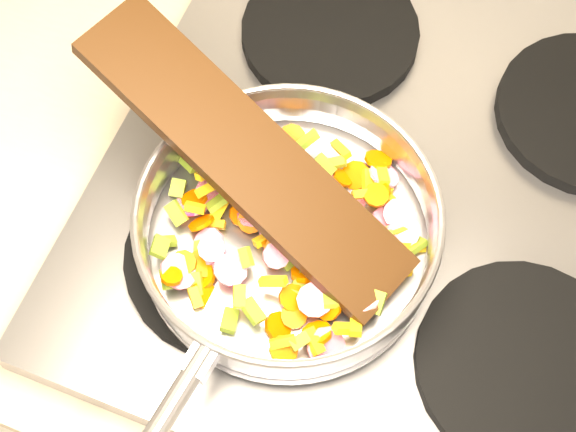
% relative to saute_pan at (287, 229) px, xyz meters
% --- Properties ---
extents(cooktop, '(0.60, 0.60, 0.04)m').
position_rel_saute_pan_xyz_m(cooktop, '(0.09, 0.11, -0.07)').
color(cooktop, '#939399').
rests_on(cooktop, counter_top).
extents(grate_fl, '(0.19, 0.19, 0.02)m').
position_rel_saute_pan_xyz_m(grate_fl, '(-0.05, -0.03, -0.04)').
color(grate_fl, black).
rests_on(grate_fl, cooktop).
extents(grate_fr, '(0.19, 0.19, 0.02)m').
position_rel_saute_pan_xyz_m(grate_fr, '(0.23, -0.03, -0.04)').
color(grate_fr, black).
rests_on(grate_fr, cooktop).
extents(grate_bl, '(0.19, 0.19, 0.02)m').
position_rel_saute_pan_xyz_m(grate_bl, '(-0.05, 0.25, -0.04)').
color(grate_bl, black).
rests_on(grate_bl, cooktop).
extents(saute_pan, '(0.31, 0.48, 0.06)m').
position_rel_saute_pan_xyz_m(saute_pan, '(0.00, 0.00, 0.00)').
color(saute_pan, '#9E9EA5').
rests_on(saute_pan, grate_fl).
extents(vegetable_heap, '(0.24, 0.24, 0.04)m').
position_rel_saute_pan_xyz_m(vegetable_heap, '(-0.00, 0.01, -0.01)').
color(vegetable_heap, olive).
rests_on(vegetable_heap, saute_pan).
extents(wooden_spatula, '(0.34, 0.19, 0.11)m').
position_rel_saute_pan_xyz_m(wooden_spatula, '(-0.05, 0.04, 0.04)').
color(wooden_spatula, black).
rests_on(wooden_spatula, saute_pan).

